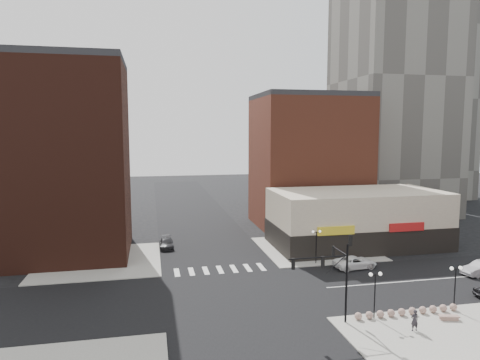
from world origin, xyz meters
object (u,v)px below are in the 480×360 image
object	(u,v)px
street_lamp_se_a	(375,283)
street_lamp_se_b	(456,277)
white_suv	(355,262)
pedestrian	(415,320)
street_lamp_ne	(316,238)
traffic_signal	(335,267)
dark_sedan_north	(166,243)
stone_bench	(449,318)

from	to	relation	value
street_lamp_se_a	street_lamp_se_b	world-z (taller)	same
white_suv	pedestrian	size ratio (longest dim) A/B	2.94
street_lamp_se_b	pedestrian	size ratio (longest dim) A/B	2.32
street_lamp_ne	white_suv	distance (m)	5.38
street_lamp_se_b	street_lamp_ne	xyz separation A→B (m)	(-7.00, 16.00, 0.00)
traffic_signal	street_lamp_ne	world-z (taller)	traffic_signal
dark_sedan_north	street_lamp_se_b	bearing A→B (deg)	-47.39
street_lamp_se_a	pedestrian	bearing A→B (deg)	-54.35
dark_sedan_north	pedestrian	bearing A→B (deg)	-57.59
street_lamp_se_b	street_lamp_ne	bearing A→B (deg)	113.63
dark_sedan_north	white_suv	bearing A→B (deg)	-32.11
street_lamp_se_b	pedestrian	bearing A→B (deg)	-154.55
street_lamp_se_b	white_suv	bearing A→B (deg)	102.66
street_lamp_se_b	traffic_signal	bearing A→B (deg)	179.18
traffic_signal	stone_bench	distance (m)	11.15
dark_sedan_north	stone_bench	distance (m)	37.11
stone_bench	pedestrian	bearing A→B (deg)	-148.78
street_lamp_ne	pedestrian	world-z (taller)	street_lamp_ne
street_lamp_ne	dark_sedan_north	size ratio (longest dim) A/B	0.88
stone_bench	street_lamp_se_b	bearing A→B (deg)	58.19
traffic_signal	dark_sedan_north	world-z (taller)	traffic_signal
pedestrian	stone_bench	world-z (taller)	pedestrian
street_lamp_se_b	street_lamp_ne	size ratio (longest dim) A/B	1.00
pedestrian	white_suv	bearing A→B (deg)	-99.99
white_suv	pedestrian	distance (m)	16.55
street_lamp_se_a	street_lamp_se_b	bearing A→B (deg)	0.00
white_suv	stone_bench	world-z (taller)	white_suv
street_lamp_se_a	dark_sedan_north	size ratio (longest dim) A/B	0.88
street_lamp_se_a	stone_bench	size ratio (longest dim) A/B	2.36
traffic_signal	white_suv	size ratio (longest dim) A/B	1.47
traffic_signal	street_lamp_ne	distance (m)	16.62
traffic_signal	street_lamp_se_a	bearing A→B (deg)	-2.57
traffic_signal	street_lamp_se_b	world-z (taller)	traffic_signal
dark_sedan_north	traffic_signal	bearing A→B (deg)	-63.87
pedestrian	stone_bench	distance (m)	4.40
traffic_signal	street_lamp_ne	size ratio (longest dim) A/B	1.87
pedestrian	stone_bench	bearing A→B (deg)	-163.90
street_lamp_se_a	dark_sedan_north	xyz separation A→B (m)	(-16.98, 27.32, -2.61)
traffic_signal	white_suv	xyz separation A→B (m)	(8.74, 13.28, -4.23)
stone_bench	dark_sedan_north	bearing A→B (deg)	144.06
street_lamp_ne	white_suv	bearing A→B (deg)	-32.69
traffic_signal	street_lamp_se_a	xyz separation A→B (m)	(3.76, -0.17, -1.67)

